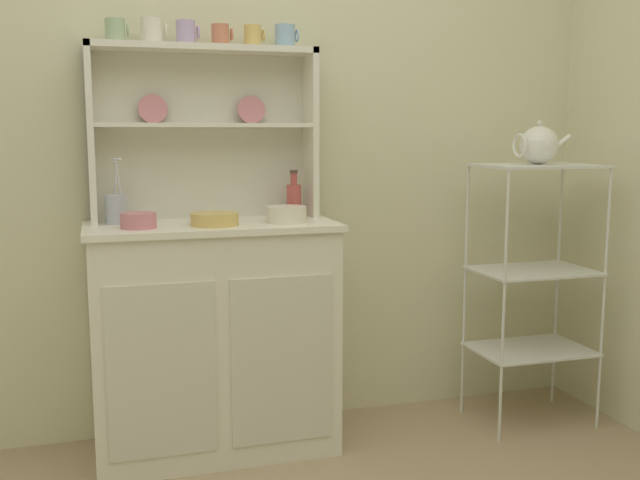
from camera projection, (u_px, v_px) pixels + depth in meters
The scene contains 16 objects.
wall_back at pixel (223, 127), 2.98m from camera, with size 3.84×0.05×2.50m, color beige.
hutch_cabinet at pixel (214, 335), 2.83m from camera, with size 0.93×0.45×0.89m.
hutch_shelf_unit at pixel (203, 119), 2.86m from camera, with size 0.87×0.18×0.66m.
bakers_rack at pixel (534, 261), 3.08m from camera, with size 0.48×0.34×1.10m.
cup_sage_0 at pixel (116, 30), 2.69m from camera, with size 0.09×0.07×0.08m.
cup_cream_1 at pixel (152, 31), 2.73m from camera, with size 0.09×0.08×0.09m.
cup_lilac_2 at pixel (186, 33), 2.76m from camera, with size 0.09×0.07×0.09m.
cup_terracotta_3 at pixel (221, 35), 2.80m from camera, with size 0.08×0.07×0.08m.
cup_gold_4 at pixel (253, 36), 2.84m from camera, with size 0.08×0.07×0.08m.
cup_sky_5 at pixel (285, 36), 2.87m from camera, with size 0.09×0.08×0.09m.
bowl_mixing_large at pixel (139, 220), 2.62m from camera, with size 0.13×0.13×0.05m, color #D17A84.
bowl_floral_medium at pixel (215, 219), 2.69m from camera, with size 0.17×0.17×0.05m, color #DBB760.
bowl_cream_small at pixel (286, 215), 2.77m from camera, with size 0.15×0.15×0.06m, color silver.
jam_bottle at pixel (294, 199), 2.94m from camera, with size 0.06×0.06×0.19m.
utensil_jar at pixel (116, 208), 2.73m from camera, with size 0.08×0.08×0.24m.
porcelain_teapot at pixel (539, 145), 3.01m from camera, with size 0.25×0.16×0.18m.
Camera 1 is at (-0.50, -1.38, 1.23)m, focal length 41.42 mm.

